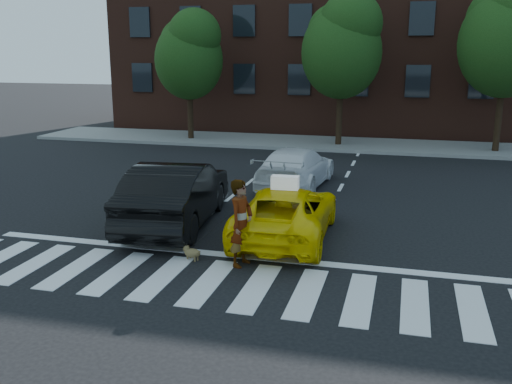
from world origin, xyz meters
TOP-DOWN VIEW (x-y plane):
  - ground at (0.00, 0.00)m, footprint 120.00×120.00m
  - crosswalk at (0.00, 0.00)m, footprint 13.00×2.40m
  - stop_line at (0.00, 1.60)m, footprint 12.00×0.30m
  - sidewalk_far at (0.00, 17.50)m, footprint 30.00×4.00m
  - building at (0.00, 25.00)m, footprint 26.00×10.00m
  - tree_left at (-6.97, 17.00)m, footprint 3.39×3.38m
  - tree_mid at (0.53, 17.00)m, footprint 3.69×3.69m
  - tree_right at (7.53, 17.00)m, footprint 4.00×4.00m
  - taxi at (0.91, 3.20)m, footprint 2.26×4.67m
  - black_sedan at (-2.13, 3.47)m, footprint 2.40×5.35m
  - white_suv at (0.10, 8.50)m, footprint 2.22×4.79m
  - woman at (0.37, 1.10)m, footprint 0.60×0.78m
  - dog at (-0.80, 1.11)m, footprint 0.50×0.33m
  - taxi_sign at (0.91, 3.00)m, footprint 0.66×0.30m

SIDE VIEW (x-z plane):
  - ground at x=0.00m, z-range 0.00..0.00m
  - crosswalk at x=0.00m, z-range 0.00..0.01m
  - stop_line at x=0.00m, z-range 0.00..0.01m
  - sidewalk_far at x=0.00m, z-range 0.00..0.15m
  - dog at x=-0.80m, z-range 0.02..0.32m
  - taxi at x=0.91m, z-range 0.00..1.28m
  - white_suv at x=0.10m, z-range 0.00..1.36m
  - black_sedan at x=-2.13m, z-range 0.00..1.71m
  - woman at x=0.37m, z-range 0.00..1.89m
  - taxi_sign at x=0.91m, z-range 1.28..1.60m
  - tree_left at x=-6.97m, z-range 1.19..7.69m
  - tree_mid at x=0.53m, z-range 1.30..8.40m
  - tree_right at x=7.53m, z-range 1.41..9.11m
  - building at x=0.00m, z-range 0.00..12.00m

